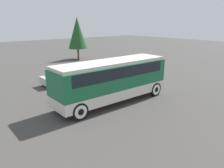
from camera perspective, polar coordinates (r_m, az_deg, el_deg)
The scene contains 5 objects.
ground_plane at distance 16.64m, azimuth 0.00°, elevation -4.72°, with size 120.00×120.00×0.00m, color #423F3D.
tour_bus at distance 16.13m, azimuth 0.26°, elevation 1.70°, with size 9.15×2.54×3.17m.
parked_car_near at distance 21.74m, azimuth -12.60°, elevation 1.82°, with size 4.23×1.80×1.41m.
parked_car_mid at distance 23.62m, azimuth 0.07°, elevation 3.33°, with size 4.72×1.86×1.41m.
tree_left at distance 35.80m, azimuth -9.04°, elevation 13.01°, with size 2.95×2.95×6.56m.
Camera 1 is at (-9.93, -11.99, 5.89)m, focal length 35.00 mm.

